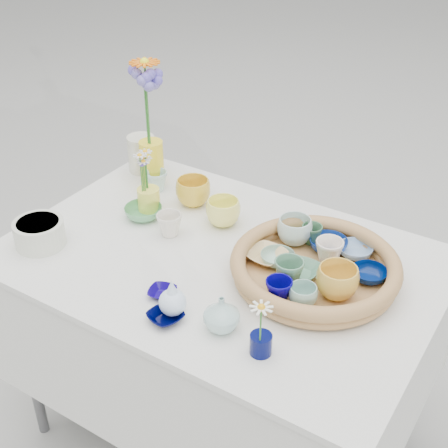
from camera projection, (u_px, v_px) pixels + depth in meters
The scene contains 34 objects.
ground at pixel (221, 430), 2.25m from camera, with size 80.00×80.00×0.00m, color #A7A69F.
display_table at pixel (221, 430), 2.25m from camera, with size 1.26×0.86×0.77m, color silver, non-canonical shape.
wicker_tray at pixel (315, 268), 1.73m from camera, with size 0.47×0.47×0.08m, color #9D7346, non-canonical shape.
tray_ceramic_0 at pixel (328, 245), 1.83m from camera, with size 0.11×0.11×0.04m, color navy.
tray_ceramic_1 at pixel (369, 275), 1.71m from camera, with size 0.10×0.10×0.03m, color #001550.
tray_ceramic_2 at pixel (337, 282), 1.64m from camera, with size 0.11×0.11×0.09m, color gold.
tray_ceramic_3 at pixel (301, 270), 1.73m from camera, with size 0.10×0.10×0.03m, color #508465.
tray_ceramic_4 at pixel (289, 272), 1.68m from camera, with size 0.08×0.08×0.08m, color #518364.
tray_ceramic_5 at pixel (278, 258), 1.77m from camera, with size 0.10×0.10×0.03m, color #8BB6A1.
tray_ceramic_6 at pixel (295, 231), 1.85m from camera, with size 0.10×0.10×0.08m, color silver.
tray_ceramic_7 at pixel (329, 252), 1.76m from camera, with size 0.08×0.08×0.07m, color white.
tray_ceramic_8 at pixel (355, 251), 1.81m from camera, with size 0.10×0.10×0.03m, color #80A3C7.
tray_ceramic_9 at pixel (279, 291), 1.62m from camera, with size 0.07×0.07×0.07m, color #060071.
tray_ceramic_10 at pixel (266, 256), 1.79m from camera, with size 0.11×0.11×0.03m, color #E7C483.
tray_ceramic_11 at pixel (303, 296), 1.61m from camera, with size 0.08×0.08×0.06m, color #8EBDAC.
tray_ceramic_12 at pixel (312, 234), 1.85m from camera, with size 0.06×0.06×0.06m, color #406F4A.
loose_ceramic_0 at pixel (193, 192), 2.07m from camera, with size 0.12×0.12×0.09m, color gold.
loose_ceramic_1 at pixel (223, 212), 1.97m from camera, with size 0.11×0.11×0.09m, color #FCF66B.
loose_ceramic_2 at pixel (143, 212), 2.02m from camera, with size 0.12×0.12×0.04m, color #539B61.
loose_ceramic_3 at pixel (169, 225), 1.92m from camera, with size 0.08×0.08×0.07m, color silver.
loose_ceramic_4 at pixel (162, 292), 1.68m from camera, with size 0.07×0.07×0.02m, color #0D0061.
loose_ceramic_5 at pixel (157, 181), 2.16m from camera, with size 0.08×0.08×0.07m, color #AAD2CC.
loose_ceramic_6 at pixel (166, 317), 1.60m from camera, with size 0.09×0.09×0.02m, color black.
fluted_bowl at pixel (40, 233), 1.87m from camera, with size 0.15×0.15×0.08m, color beige, non-canonical shape.
bud_vase_paleblue at pixel (172, 296), 1.60m from camera, with size 0.07×0.07×0.11m, color #CEE6FD, non-canonical shape.
bud_vase_seafoam at pixel (222, 314), 1.55m from camera, with size 0.09×0.09×0.10m, color #A7CDC5.
bud_vase_cobalt at pixel (261, 344), 1.49m from camera, with size 0.05×0.05×0.05m, color #03083E.
single_daisy at pixel (261, 324), 1.44m from camera, with size 0.06×0.06×0.12m, color white, non-canonical shape.
tall_vase_yellow at pixel (152, 162), 2.19m from camera, with size 0.08×0.08×0.16m, color yellow.
gerbera at pixel (147, 104), 2.06m from camera, with size 0.12×0.12×0.30m, color orange, non-canonical shape.
hydrangea at pixel (146, 112), 2.08m from camera, with size 0.09×0.09×0.31m, color #5E51C0, non-canonical shape.
white_pitcher at pixel (142, 154), 2.27m from camera, with size 0.14×0.10×0.13m, color beige, non-canonical shape.
daisy_cup at pixel (149, 200), 2.04m from camera, with size 0.07×0.07×0.08m, color #FBEF51.
daisy_posy at pixel (147, 172), 1.98m from camera, with size 0.08×0.08×0.13m, color silver, non-canonical shape.
Camera 1 is at (0.81, -1.26, 1.83)m, focal length 50.00 mm.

